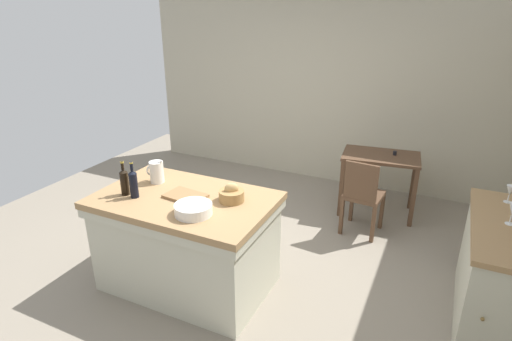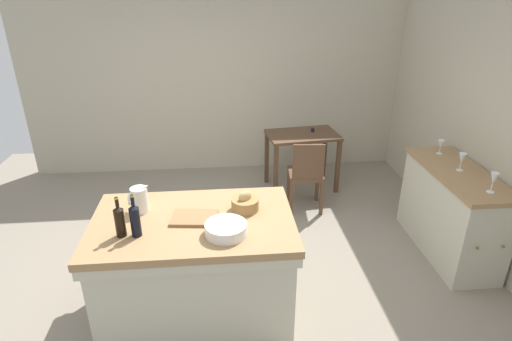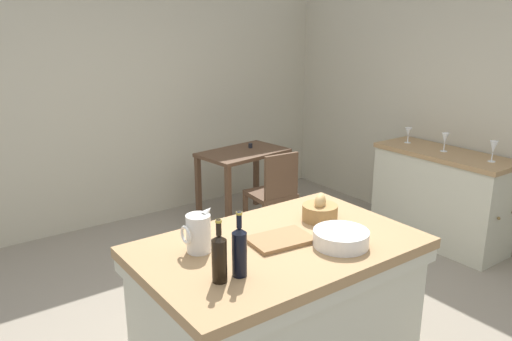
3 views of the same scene
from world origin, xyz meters
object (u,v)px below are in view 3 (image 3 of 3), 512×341
Objects in this scene: bread_basket at (320,211)px; wine_glass_middle at (408,133)px; writing_desk at (243,163)px; wine_bottle_amber at (219,257)px; pitcher at (198,233)px; wooden_chair at (274,193)px; island_table at (278,309)px; cutting_board at (280,240)px; wine_bottle_dark at (239,250)px; wash_bowl at (341,238)px; wine_glass_left at (445,139)px; wine_glass_far_left at (493,148)px; side_cabinet at (440,197)px.

wine_glass_middle is (2.12, 0.99, 0.04)m from bread_basket.
wine_bottle_amber is (-1.79, -2.41, 0.39)m from writing_desk.
wooden_chair is at bearing 41.47° from pitcher.
bread_basket reaches higher than wine_glass_middle.
wooden_chair is 5.90× the size of wine_glass_middle.
cutting_board is (0.01, 0.00, 0.43)m from island_table.
bread_basket is at bearing 20.36° from wine_bottle_dark.
bread_basket is (0.16, 0.34, 0.01)m from wash_bowl.
wine_glass_left is at bearing 15.17° from cutting_board.
wine_glass_far_left is 0.88m from wine_glass_middle.
wash_bowl is at bearing -158.17° from wine_glass_left.
wine_glass_far_left reaches higher than wine_glass_left.
wine_bottle_amber is at bearing 176.43° from wine_bottle_dark.
wine_glass_far_left is at bearing 5.04° from island_table.
island_table is 2.66m from wine_glass_left.
wooden_chair is 2.48m from wine_bottle_dark.
wooden_chair is 2.26m from pitcher.
wine_bottle_amber is (-0.49, -0.17, 0.54)m from island_table.
bread_basket is 2.13m from wine_glass_far_left.
pitcher is at bearing -138.53° from wooden_chair.
wine_glass_far_left is (0.02, -0.44, 0.57)m from side_cabinet.
wash_bowl is 0.75m from wine_bottle_amber.
wine_glass_far_left is (2.54, 0.22, 0.54)m from island_table.
wine_glass_middle is (1.30, -0.51, 0.52)m from wooden_chair.
wine_bottle_dark is (-2.90, -0.84, 0.58)m from side_cabinet.
wash_bowl is 2.34m from wine_glass_far_left.
cutting_board is at bearing 18.41° from island_table.
cutting_board reaches higher than wooden_chair.
cutting_board is (-1.22, -1.62, 0.43)m from wooden_chair.
wine_glass_left is (0.00, 0.02, 0.57)m from side_cabinet.
wine_bottle_dark is at bearing -163.43° from wine_glass_left.
wine_glass_far_left is (2.95, 0.06, 0.02)m from pitcher.
cutting_board is at bearing -127.07° from wooden_chair.
side_cabinet is 3.18m from wine_bottle_amber.
island_table is at bearing -164.81° from wine_glass_left.
wine_glass_left is (2.11, 0.57, 0.06)m from bread_basket.
pitcher reaches higher than wine_glass_middle.
island_table is 4.76× the size of wine_bottle_dark.
wine_bottle_amber is at bearing -133.91° from wooden_chair.
pitcher is 0.46m from cutting_board.
wine_bottle_amber is at bearing -103.47° from pitcher.
wine_glass_middle is (0.01, 0.42, -0.02)m from wine_glass_left.
wine_glass_middle is at bearing 23.61° from island_table.
wine_glass_middle is (3.02, 1.28, -0.02)m from wine_bottle_amber.
wine_bottle_amber is at bearing 176.02° from wash_bowl.
wine_glass_middle is at bearing 90.58° from wine_glass_far_left.
wine_bottle_dark is at bearing -154.91° from island_table.
island_table is 0.69m from wine_bottle_dark.
wine_glass_far_left is at bearing 2.94° from bread_basket.
wine_bottle_dark reaches higher than wine_glass_left.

